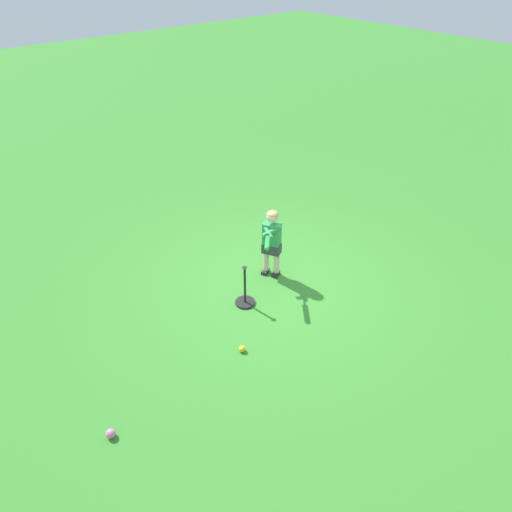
{
  "coord_description": "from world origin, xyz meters",
  "views": [
    {
      "loc": [
        -4.27,
        3.89,
        4.42
      ],
      "look_at": [
        0.22,
        0.15,
        0.45
      ],
      "focal_mm": 34.24,
      "sensor_mm": 36.0,
      "label": 1
    }
  ],
  "objects_px": {
    "play_ball_near_batter": "(111,434)",
    "batting_tee": "(245,297)",
    "play_ball_far_left": "(242,349)",
    "child_batter": "(271,238)"
  },
  "relations": [
    {
      "from": "play_ball_far_left",
      "to": "batting_tee",
      "type": "height_order",
      "value": "batting_tee"
    },
    {
      "from": "child_batter",
      "to": "play_ball_far_left",
      "type": "distance_m",
      "value": 1.78
    },
    {
      "from": "play_ball_near_batter",
      "to": "batting_tee",
      "type": "xyz_separation_m",
      "value": [
        0.8,
        -2.43,
        0.05
      ]
    },
    {
      "from": "play_ball_far_left",
      "to": "play_ball_near_batter",
      "type": "relative_size",
      "value": 0.83
    },
    {
      "from": "play_ball_near_batter",
      "to": "batting_tee",
      "type": "distance_m",
      "value": 2.56
    },
    {
      "from": "play_ball_far_left",
      "to": "play_ball_near_batter",
      "type": "distance_m",
      "value": 1.82
    },
    {
      "from": "play_ball_far_left",
      "to": "batting_tee",
      "type": "xyz_separation_m",
      "value": [
        0.71,
        -0.62,
        0.06
      ]
    },
    {
      "from": "child_batter",
      "to": "batting_tee",
      "type": "height_order",
      "value": "child_batter"
    },
    {
      "from": "child_batter",
      "to": "batting_tee",
      "type": "bearing_deg",
      "value": 111.41
    },
    {
      "from": "play_ball_far_left",
      "to": "play_ball_near_batter",
      "type": "bearing_deg",
      "value": 92.87
    }
  ]
}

